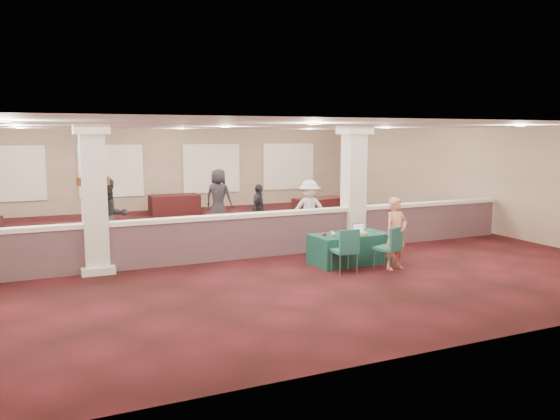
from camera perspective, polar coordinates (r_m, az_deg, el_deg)
name	(u,v)px	position (r m, az deg, el deg)	size (l,w,h in m)	color
ground	(228,246)	(14.81, -5.49, -3.80)	(16.00, 16.00, 0.00)	#401015
wall_back	(163,170)	(22.28, -12.12, 4.14)	(16.00, 0.04, 3.20)	gray
wall_front	(418,240)	(7.49, 14.22, -3.09)	(16.00, 0.04, 3.20)	gray
wall_right	(461,178)	(18.70, 18.41, 3.22)	(0.04, 16.00, 3.20)	gray
ceiling	(226,127)	(14.51, -5.66, 8.68)	(16.00, 16.00, 0.02)	silver
partition_wall	(247,235)	(13.31, -3.47, -2.62)	(15.60, 0.28, 1.10)	brown
column_left	(94,198)	(12.39, -18.86, 1.18)	(0.72, 0.72, 3.20)	silver
column_right	(354,186)	(14.48, 7.69, 2.45)	(0.72, 0.72, 3.20)	silver
sconce_left	(79,182)	(12.33, -20.23, 2.78)	(0.12, 0.12, 0.18)	brown
sconce_right	(107,181)	(12.38, -17.64, 2.92)	(0.12, 0.12, 0.18)	brown
near_table	(350,248)	(12.89, 7.28, -4.01)	(1.82, 0.91, 0.70)	#0E3532
conf_chair_main	(391,245)	(12.34, 11.52, -3.56)	(0.63, 0.63, 0.97)	#205E55
conf_chair_side	(346,247)	(11.85, 6.96, -3.89)	(0.52, 0.53, 0.99)	#205E55
woman	(396,234)	(12.41, 12.01, -2.42)	(0.58, 0.39, 1.62)	#E88865
far_table_front_left	(92,239)	(14.57, -19.03, -2.86)	(1.88, 0.94, 0.76)	black
far_table_front_center	(241,228)	(15.38, -4.05, -1.89)	(1.90, 0.95, 0.77)	black
far_table_front_right	(299,224)	(16.36, 1.99, -1.48)	(1.62, 0.81, 0.66)	black
far_table_back_center	(175,205)	(20.96, -10.97, 0.57)	(1.82, 0.91, 0.74)	black
far_table_back_right	(320,209)	(19.43, 4.22, 0.15)	(1.88, 0.94, 0.76)	black
attendee_a	(110,217)	(14.20, -17.34, -0.69)	(0.92, 0.51, 1.93)	black
attendee_b	(309,210)	(15.61, 3.08, 0.00)	(1.09, 0.50, 1.70)	beige
attendee_c	(259,209)	(16.58, -2.26, 0.12)	(0.88, 0.42, 1.50)	black
attendee_d	(219,197)	(18.22, -6.44, 1.36)	(0.92, 0.50, 1.87)	black
laptop_base	(361,233)	(12.95, 8.48, -2.36)	(0.32, 0.22, 0.02)	silver
laptop_screen	(358,227)	(13.01, 8.20, -1.79)	(0.32, 0.01, 0.21)	silver
screen_glow	(359,228)	(13.01, 8.22, -1.86)	(0.29, 0.00, 0.18)	silver
knitting	(358,235)	(12.65, 8.11, -2.56)	(0.38, 0.29, 0.03)	#B5681D
yarn_cream	(333,234)	(12.44, 5.58, -2.52)	(0.11, 0.11, 0.11)	beige
yarn_red	(324,234)	(12.48, 4.66, -2.50)	(0.10, 0.10, 0.10)	maroon
yarn_grey	(332,232)	(12.67, 5.42, -2.35)	(0.10, 0.10, 0.10)	#55545A
scissors	(378,233)	(12.97, 10.25, -2.39)	(0.12, 0.03, 0.01)	#B11224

